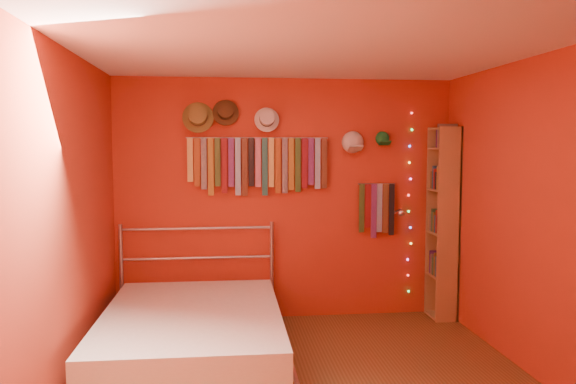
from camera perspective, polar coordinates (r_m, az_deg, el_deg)
name	(u,v)px	position (r m, az deg, el deg)	size (l,w,h in m)	color
back_wall	(286,199)	(5.85, -0.21, -0.75)	(3.50, 0.02, 2.50)	maroon
right_wall	(537,218)	(4.73, 23.94, -2.47)	(0.02, 3.50, 2.50)	maroon
left_wall	(65,226)	(4.22, -21.70, -3.21)	(0.02, 3.50, 2.50)	maroon
ceiling	(313,49)	(4.15, 2.55, 14.32)	(3.50, 3.50, 0.02)	white
tie_rack	(258,163)	(5.74, -3.02, 2.99)	(1.45, 0.03, 0.60)	#A6A5AA
small_tie_rack	(377,207)	(5.98, 9.02, -1.55)	(0.40, 0.03, 0.58)	#A6A5AA
fedora_olive	(198,116)	(5.70, -9.15, 7.59)	(0.31, 0.17, 0.31)	olive
fedora_brown	(226,112)	(5.71, -6.35, 8.10)	(0.27, 0.14, 0.26)	#422E17
fedora_white	(267,119)	(5.72, -2.15, 7.44)	(0.25, 0.14, 0.25)	silver
cap_white	(353,142)	(5.89, 6.59, 5.03)	(0.20, 0.25, 0.20)	silver
cap_green	(382,138)	(5.97, 9.57, 5.39)	(0.16, 0.20, 0.16)	#19702C
fairy_lights	(410,203)	(6.11, 12.25, -1.13)	(0.06, 0.02, 1.93)	#FF3333
reading_lamp	(400,213)	(5.90, 11.32, -2.08)	(0.07, 0.28, 0.08)	#A6A5AA
bookshelf	(446,222)	(6.08, 15.77, -2.93)	(0.25, 0.34, 2.00)	#9E7547
bed	(192,335)	(4.88, -9.69, -14.11)	(1.57, 2.13, 1.03)	#A6A5AA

